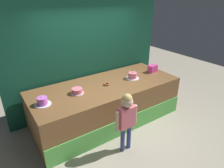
{
  "coord_description": "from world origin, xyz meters",
  "views": [
    {
      "loc": [
        -2.1,
        -2.63,
        2.75
      ],
      "look_at": [
        -0.03,
        0.41,
        1.04
      ],
      "focal_mm": 31.21,
      "sensor_mm": 36.0,
      "label": 1
    }
  ],
  "objects_px": {
    "child_figure": "(127,115)",
    "cake_center": "(77,91)",
    "donut": "(107,84)",
    "cake_right": "(132,76)",
    "pink_box": "(153,69)",
    "cake_left": "(42,101)"
  },
  "relations": [
    {
      "from": "child_figure",
      "to": "cake_center",
      "type": "height_order",
      "value": "child_figure"
    },
    {
      "from": "donut",
      "to": "cake_center",
      "type": "height_order",
      "value": "cake_center"
    },
    {
      "from": "cake_right",
      "to": "cake_center",
      "type": "bearing_deg",
      "value": 178.58
    },
    {
      "from": "pink_box",
      "to": "cake_left",
      "type": "xyz_separation_m",
      "value": [
        -2.84,
        -0.06,
        -0.02
      ]
    },
    {
      "from": "donut",
      "to": "cake_right",
      "type": "xyz_separation_m",
      "value": [
        0.71,
        -0.04,
        0.05
      ]
    },
    {
      "from": "pink_box",
      "to": "donut",
      "type": "xyz_separation_m",
      "value": [
        -1.42,
        -0.01,
        -0.07
      ]
    },
    {
      "from": "cake_left",
      "to": "cake_center",
      "type": "xyz_separation_m",
      "value": [
        0.71,
        0.05,
        -0.01
      ]
    },
    {
      "from": "donut",
      "to": "child_figure",
      "type": "bearing_deg",
      "value": -103.16
    },
    {
      "from": "donut",
      "to": "cake_center",
      "type": "xyz_separation_m",
      "value": [
        -0.71,
        -0.0,
        0.04
      ]
    },
    {
      "from": "child_figure",
      "to": "pink_box",
      "type": "xyz_separation_m",
      "value": [
        1.66,
        1.05,
        0.22
      ]
    },
    {
      "from": "child_figure",
      "to": "cake_center",
      "type": "xyz_separation_m",
      "value": [
        -0.47,
        1.03,
        0.18
      ]
    },
    {
      "from": "cake_left",
      "to": "cake_right",
      "type": "height_order",
      "value": "cake_right"
    },
    {
      "from": "child_figure",
      "to": "cake_center",
      "type": "relative_size",
      "value": 4.59
    },
    {
      "from": "donut",
      "to": "cake_left",
      "type": "xyz_separation_m",
      "value": [
        -1.42,
        -0.06,
        0.05
      ]
    },
    {
      "from": "pink_box",
      "to": "cake_center",
      "type": "xyz_separation_m",
      "value": [
        -2.13,
        -0.01,
        -0.03
      ]
    },
    {
      "from": "donut",
      "to": "pink_box",
      "type": "bearing_deg",
      "value": 0.3
    },
    {
      "from": "pink_box",
      "to": "cake_right",
      "type": "distance_m",
      "value": 0.71
    },
    {
      "from": "donut",
      "to": "cake_left",
      "type": "height_order",
      "value": "cake_left"
    },
    {
      "from": "cake_left",
      "to": "cake_right",
      "type": "relative_size",
      "value": 0.96
    },
    {
      "from": "child_figure",
      "to": "pink_box",
      "type": "height_order",
      "value": "child_figure"
    },
    {
      "from": "cake_center",
      "to": "pink_box",
      "type": "bearing_deg",
      "value": 0.32
    },
    {
      "from": "donut",
      "to": "cake_center",
      "type": "distance_m",
      "value": 0.71
    }
  ]
}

